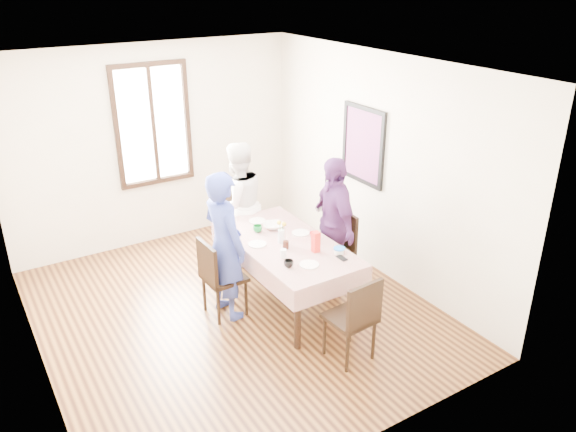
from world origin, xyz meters
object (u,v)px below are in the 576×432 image
object	(u,v)px
chair_left	(224,277)
chair_far	(238,229)
chair_right	(332,250)
person_far	(237,204)
person_left	(224,246)
person_right	(332,223)
dining_table	(286,273)
chair_near	(350,317)

from	to	relation	value
chair_left	chair_far	xyz separation A→B (m)	(0.69, 1.02, 0.00)
chair_right	person_far	bearing A→B (deg)	35.03
chair_far	person_left	size ratio (longest dim) A/B	0.55
person_right	chair_far	bearing A→B (deg)	-136.70
chair_right	chair_far	bearing A→B (deg)	34.53
dining_table	chair_right	size ratio (longest dim) A/B	1.89
dining_table	person_far	distance (m)	1.24
dining_table	chair_right	bearing A→B (deg)	4.45
chair_right	person_far	world-z (taller)	person_far
dining_table	chair_left	distance (m)	0.71
chair_far	chair_near	distance (m)	2.36
dining_table	chair_near	world-z (taller)	chair_near
chair_left	person_left	size ratio (longest dim) A/B	0.55
chair_far	chair_near	xyz separation A→B (m)	(0.00, -2.36, 0.00)
chair_left	chair_near	distance (m)	1.51
dining_table	chair_right	distance (m)	0.70
dining_table	chair_far	xyz separation A→B (m)	(0.00, 1.18, 0.08)
chair_left	chair_right	bearing A→B (deg)	83.59
chair_left	person_right	distance (m)	1.41
chair_far	person_left	xyz separation A→B (m)	(-0.67, -1.02, 0.38)
dining_table	person_left	distance (m)	0.83
chair_left	person_far	bearing A→B (deg)	143.40
chair_near	person_right	bearing A→B (deg)	57.19
chair_right	person_far	xyz separation A→B (m)	(-0.69, 1.11, 0.35)
dining_table	chair_far	bearing A→B (deg)	90.00
dining_table	person_right	distance (m)	0.80
chair_far	person_far	world-z (taller)	person_far
chair_far	person_right	xyz separation A→B (m)	(0.67, -1.13, 0.35)
chair_right	chair_far	size ratio (longest dim) A/B	1.00
person_left	chair_left	bearing A→B (deg)	81.61
chair_far	dining_table	bearing A→B (deg)	96.80
chair_near	person_right	distance (m)	1.45
chair_far	person_left	distance (m)	1.28
person_far	person_right	distance (m)	1.29
person_left	person_far	world-z (taller)	person_left
person_left	dining_table	bearing A→B (deg)	-111.88
chair_far	person_left	bearing A→B (deg)	63.44
person_left	chair_far	bearing A→B (deg)	-41.75
chair_near	person_left	size ratio (longest dim) A/B	0.55
chair_right	person_left	distance (m)	1.42
chair_right	person_far	distance (m)	1.35
person_far	person_left	bearing A→B (deg)	52.59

